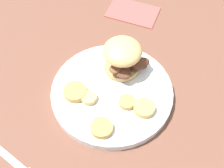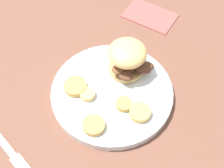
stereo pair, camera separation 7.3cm
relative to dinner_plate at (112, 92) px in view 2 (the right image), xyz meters
name	(u,v)px [view 2 (the right image)]	position (x,y,z in m)	size (l,w,h in m)	color
ground_plane	(112,95)	(0.00, 0.00, -0.01)	(4.00, 4.00, 0.00)	brown
dinner_plate	(112,92)	(0.00, 0.00, 0.00)	(0.30, 0.30, 0.02)	white
sandwich	(128,59)	(0.04, 0.06, 0.06)	(0.12, 0.11, 0.09)	tan
potato_round_0	(87,94)	(-0.06, -0.02, 0.02)	(0.04, 0.04, 0.01)	#DBB766
potato_round_1	(140,112)	(0.07, -0.06, 0.02)	(0.05, 0.05, 0.01)	tan
potato_round_2	(75,87)	(-0.09, 0.00, 0.02)	(0.06, 0.06, 0.01)	tan
potato_round_3	(124,104)	(0.03, -0.04, 0.02)	(0.04, 0.04, 0.01)	tan
potato_round_4	(94,125)	(-0.03, -0.10, 0.02)	(0.05, 0.05, 0.01)	tan
fork	(5,145)	(-0.23, -0.15, -0.01)	(0.14, 0.14, 0.00)	silver
napkin	(150,15)	(0.10, 0.29, -0.01)	(0.15, 0.10, 0.01)	#B24C47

